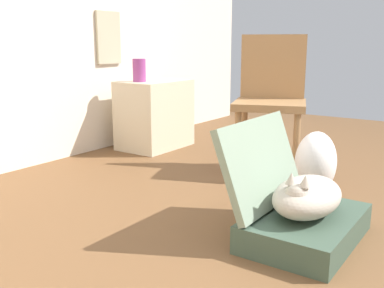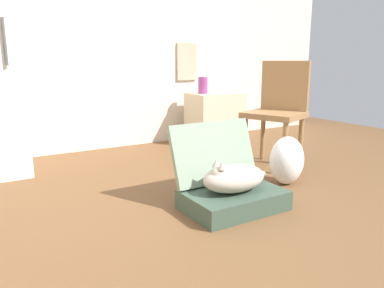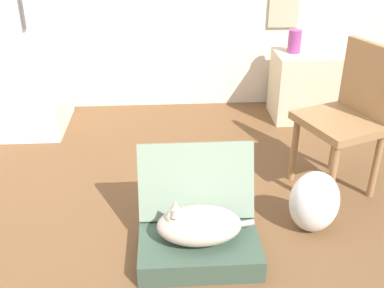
% 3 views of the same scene
% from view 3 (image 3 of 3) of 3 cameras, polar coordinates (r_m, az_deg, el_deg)
% --- Properties ---
extents(ground_plane, '(7.68, 7.68, 0.00)m').
position_cam_3_polar(ground_plane, '(2.47, -4.06, -15.23)').
color(ground_plane, brown).
rests_on(ground_plane, ground).
extents(suitcase_base, '(0.64, 0.43, 0.13)m').
position_cam_3_polar(suitcase_base, '(2.49, 0.88, -12.79)').
color(suitcase_base, '#384C3D').
rests_on(suitcase_base, ground).
extents(suitcase_lid, '(0.64, 0.18, 0.41)m').
position_cam_3_polar(suitcase_lid, '(2.51, 0.52, -4.67)').
color(suitcase_lid, gray).
rests_on(suitcase_lid, suitcase_base).
extents(cat, '(0.52, 0.28, 0.22)m').
position_cam_3_polar(cat, '(2.39, 0.73, -10.03)').
color(cat, '#B2A899').
rests_on(cat, suitcase_base).
extents(plastic_bag_white, '(0.28, 0.24, 0.38)m').
position_cam_3_polar(plastic_bag_white, '(2.69, 15.02, -6.99)').
color(plastic_bag_white, white).
rests_on(plastic_bag_white, ground).
extents(refrigerator, '(0.60, 0.70, 1.98)m').
position_cam_3_polar(refrigerator, '(3.84, -21.64, 15.56)').
color(refrigerator, silver).
rests_on(refrigerator, ground).
extents(side_table, '(0.60, 0.42, 0.58)m').
position_cam_3_polar(side_table, '(4.10, 14.26, 7.07)').
color(side_table, beige).
rests_on(side_table, ground).
extents(vase_tall, '(0.11, 0.11, 0.19)m').
position_cam_3_polar(vase_tall, '(3.97, 12.67, 12.41)').
color(vase_tall, '#8C387A').
rests_on(vase_tall, side_table).
extents(chair, '(0.57, 0.60, 0.95)m').
position_cam_3_polar(chair, '(3.01, 19.11, 3.67)').
color(chair, olive).
rests_on(chair, ground).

